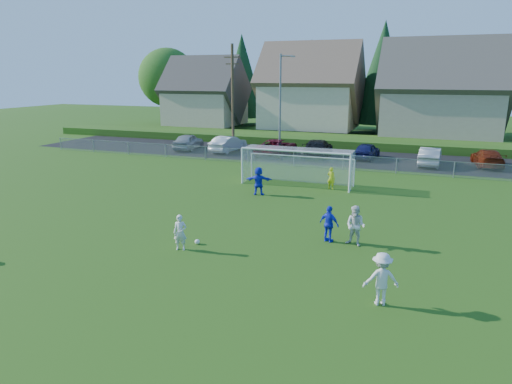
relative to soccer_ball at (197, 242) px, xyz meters
The scene contains 23 objects.
ground 3.73m from the soccer_ball, 72.90° to the right, with size 160.00×160.00×0.00m, color #193D0C.
asphalt_lot 23.96m from the soccer_ball, 87.38° to the left, with size 60.00×60.00×0.00m, color black.
grass_embankment 31.46m from the soccer_ball, 88.00° to the left, with size 70.00×6.00×0.80m, color #1E420F.
soccer_ball is the anchor object (origin of this frame).
player_white_a 1.11m from the soccer_ball, 113.44° to the right, with size 0.56×0.37×1.53m, color silver.
player_white_b 6.95m from the soccer_ball, 19.40° to the left, with size 0.87×0.68×1.78m, color silver.
player_white_c 8.58m from the soccer_ball, 18.67° to the right, with size 1.15×0.66×1.77m, color silver.
player_blue_a 5.89m from the soccer_ball, 23.71° to the left, with size 0.96×0.40×1.65m, color #1527CC.
player_blue_b 9.01m from the soccer_ball, 92.79° to the left, with size 1.63×0.52×1.75m, color #1527CC.
goalkeeper 12.45m from the soccer_ball, 73.74° to the left, with size 0.53×0.35×1.46m, color #D1DC19.
car_a 26.59m from the soccer_ball, 119.63° to the left, with size 1.86×4.62×1.57m, color #989B9F.
car_b 24.77m from the soccer_ball, 110.86° to the left, with size 1.62×4.66×1.53m, color silver.
car_c 23.04m from the soccer_ball, 99.36° to the left, with size 2.57×5.58×1.55m, color #5D0A1B.
car_d 23.28m from the soccer_ball, 90.17° to the left, with size 2.27×5.58×1.62m, color black.
car_e 24.40m from the soccer_ball, 80.14° to the left, with size 1.68×4.17×1.42m, color #15174A.
car_f 24.68m from the soccer_ball, 67.50° to the left, with size 1.58×4.54×1.50m, color #AEAEAE.
car_g 27.66m from the soccer_ball, 60.06° to the left, with size 1.95×4.80×1.39m, color #661E0B.
soccer_goal 12.63m from the soccer_ball, 84.98° to the left, with size 7.42×1.90×2.50m.
chainlink_fence 18.48m from the soccer_ball, 86.60° to the left, with size 52.06×0.06×1.20m.
streetlight 23.17m from the soccer_ball, 98.49° to the left, with size 1.38×0.18×9.00m.
utility_pole 25.40m from the soccer_ball, 109.73° to the left, with size 1.60×0.26×10.00m.
houses_row 39.68m from the soccer_ball, 85.49° to the left, with size 53.90×11.45×13.27m.
tree_row 45.73m from the soccer_ball, 87.29° to the left, with size 65.98×12.36×13.80m.
Camera 1 is at (7.98, -13.18, 7.24)m, focal length 32.00 mm.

